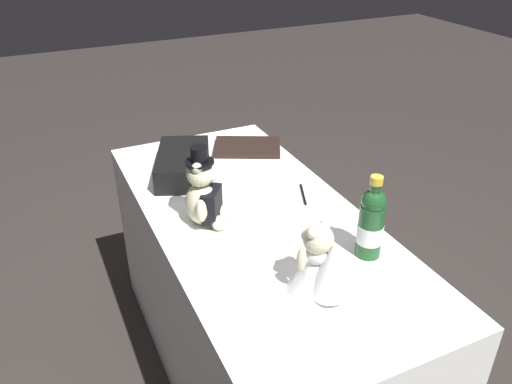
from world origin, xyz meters
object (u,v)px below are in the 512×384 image
object	(u,v)px
signing_pen	(303,194)
gift_case_black	(183,164)
champagne_bottle	(371,222)
teddy_bear_bride	(321,265)
guestbook	(247,147)
teddy_bear_groom	(205,196)

from	to	relation	value
signing_pen	gift_case_black	size ratio (longest dim) A/B	0.38
champagne_bottle	signing_pen	world-z (taller)	champagne_bottle
teddy_bear_bride	signing_pen	bearing A→B (deg)	155.15
guestbook	signing_pen	bearing A→B (deg)	29.40
signing_pen	guestbook	distance (m)	0.47
teddy_bear_groom	teddy_bear_bride	bearing A→B (deg)	19.49
champagne_bottle	guestbook	xyz separation A→B (m)	(-0.88, -0.02, -0.11)
teddy_bear_bride	signing_pen	world-z (taller)	teddy_bear_bride
champagne_bottle	gift_case_black	size ratio (longest dim) A/B	0.71
teddy_bear_bride	guestbook	size ratio (longest dim) A/B	0.77
champagne_bottle	guestbook	bearing A→B (deg)	-178.53
champagne_bottle	guestbook	distance (m)	0.89
champagne_bottle	gift_case_black	xyz separation A→B (m)	(-0.77, -0.36, -0.07)
signing_pen	guestbook	xyz separation A→B (m)	(-0.47, -0.03, 0.01)
teddy_bear_bride	champagne_bottle	size ratio (longest dim) A/B	0.81
gift_case_black	guestbook	distance (m)	0.36
teddy_bear_groom	signing_pen	xyz separation A→B (m)	(-0.03, 0.41, -0.10)
teddy_bear_groom	teddy_bear_bride	world-z (taller)	teddy_bear_groom
champagne_bottle	signing_pen	size ratio (longest dim) A/B	1.89
champagne_bottle	signing_pen	bearing A→B (deg)	179.67
teddy_bear_groom	gift_case_black	world-z (taller)	teddy_bear_groom
teddy_bear_groom	guestbook	bearing A→B (deg)	142.24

